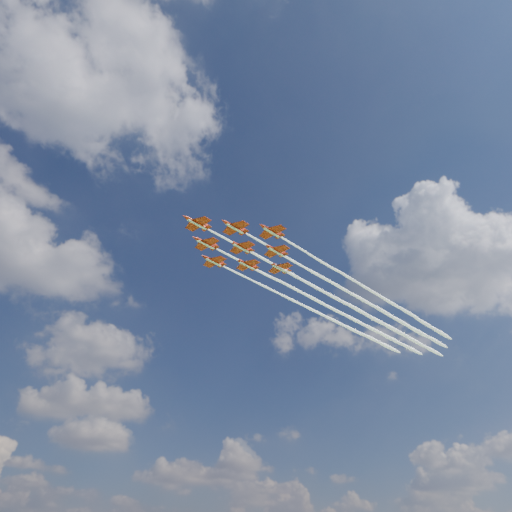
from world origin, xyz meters
name	(u,v)px	position (x,y,z in m)	size (l,w,h in m)	color
jet_lead	(329,294)	(47.60, 19.83, 84.93)	(124.88, 46.68, 2.43)	#A61E09
jet_row2_port	(357,297)	(58.09, 16.83, 84.93)	(124.88, 46.68, 2.43)	#A61E09
jet_row2_starb	(329,307)	(53.94, 28.72, 84.93)	(124.88, 46.68, 2.43)	#A61E09
jet_row3_port	(385,299)	(68.58, 13.83, 84.93)	(124.88, 46.68, 2.43)	#A61E09
jet_row3_centre	(356,309)	(64.43, 25.71, 84.93)	(124.88, 46.68, 2.43)	#A61E09
jet_row3_starb	(330,318)	(60.28, 37.60, 84.93)	(124.88, 46.68, 2.43)	#A61E09
jet_row4_port	(383,312)	(74.92, 22.71, 84.93)	(124.88, 46.68, 2.43)	#A61E09
jet_row4_starb	(356,320)	(70.77, 34.59, 84.93)	(124.88, 46.68, 2.43)	#A61E09
jet_tail	(381,323)	(81.27, 31.59, 84.93)	(124.88, 46.68, 2.43)	#A61E09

